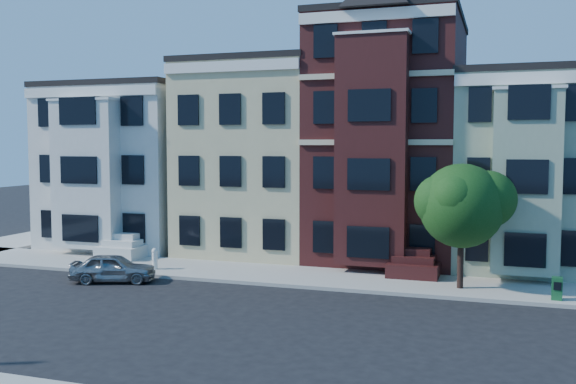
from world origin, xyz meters
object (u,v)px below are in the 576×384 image
(street_tree, at_px, (461,211))
(newspaper_box, at_px, (557,288))
(parked_car, at_px, (113,268))
(fire_hydrant, at_px, (155,261))

(street_tree, bearing_deg, newspaper_box, -14.14)
(parked_car, xyz_separation_m, fire_hydrant, (0.62, 2.43, -0.08))
(fire_hydrant, bearing_deg, parked_car, -104.22)
(street_tree, distance_m, newspaper_box, 4.51)
(parked_car, distance_m, fire_hydrant, 2.51)
(fire_hydrant, bearing_deg, newspaper_box, -1.59)
(parked_car, height_order, fire_hydrant, parked_car)
(parked_car, bearing_deg, fire_hydrant, -33.19)
(street_tree, xyz_separation_m, fire_hydrant, (-13.65, -0.41, -2.70))
(newspaper_box, relative_size, fire_hydrant, 1.10)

